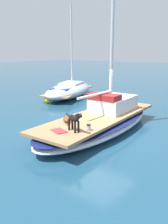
{
  "coord_description": "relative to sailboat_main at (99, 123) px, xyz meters",
  "views": [
    {
      "loc": [
        5.56,
        -7.8,
        3.25
      ],
      "look_at": [
        0.0,
        -1.0,
        1.01
      ],
      "focal_mm": 38.43,
      "sensor_mm": 36.0,
      "label": 1
    }
  ],
  "objects": [
    {
      "name": "dog_brown",
      "position": [
        -0.44,
        -1.5,
        0.43
      ],
      "size": [
        0.74,
        0.72,
        0.22
      ],
      "color": "brown",
      "rests_on": "sailboat_main"
    },
    {
      "name": "sailboat_main",
      "position": [
        0.0,
        0.0,
        0.0
      ],
      "size": [
        2.98,
        7.38,
        0.66
      ],
      "color": "white",
      "rests_on": "ground"
    },
    {
      "name": "cabin_house",
      "position": [
        -0.08,
        1.11,
        0.67
      ],
      "size": [
        1.54,
        2.31,
        0.84
      ],
      "color": "silver",
      "rests_on": "sailboat_main"
    },
    {
      "name": "mooring_buoy",
      "position": [
        -5.73,
        2.34,
        -0.12
      ],
      "size": [
        0.44,
        0.44,
        0.44
      ],
      "primitive_type": "sphere",
      "color": "yellow",
      "rests_on": "ground"
    },
    {
      "name": "moored_boat_port_side",
      "position": [
        -6.19,
        4.85,
        0.19
      ],
      "size": [
        4.51,
        6.57,
        6.38
      ],
      "color": "#B2B7C1",
      "rests_on": "ground"
    },
    {
      "name": "dog_black",
      "position": [
        0.54,
        -2.16,
        0.75
      ],
      "size": [
        0.93,
        0.36,
        0.7
      ],
      "color": "black",
      "rests_on": "sailboat_main"
    },
    {
      "name": "ground_plane",
      "position": [
        0.0,
        0.0,
        -0.34
      ],
      "size": [
        120.0,
        120.0,
        0.0
      ],
      "primitive_type": "plane",
      "color": "navy"
    },
    {
      "name": "deck_towel",
      "position": [
        0.13,
        -2.48,
        0.34
      ],
      "size": [
        0.64,
        0.51,
        0.03
      ],
      "primitive_type": "cube",
      "rotation": [
        0.0,
        0.0,
        -0.3
      ],
      "color": "#C6333D",
      "rests_on": "sailboat_main"
    },
    {
      "name": "deck_winch",
      "position": [
        0.83,
        -1.77,
        0.42
      ],
      "size": [
        0.16,
        0.16,
        0.21
      ],
      "color": "#B7B7BC",
      "rests_on": "sailboat_main"
    },
    {
      "name": "mast_main",
      "position": [
        -0.06,
        0.73,
        3.12
      ],
      "size": [
        0.14,
        2.27,
        6.28
      ],
      "color": "silver",
      "rests_on": "sailboat_main"
    }
  ]
}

